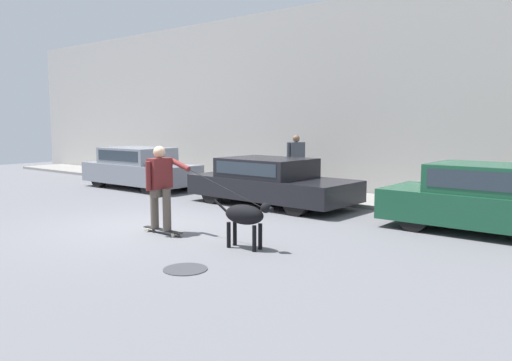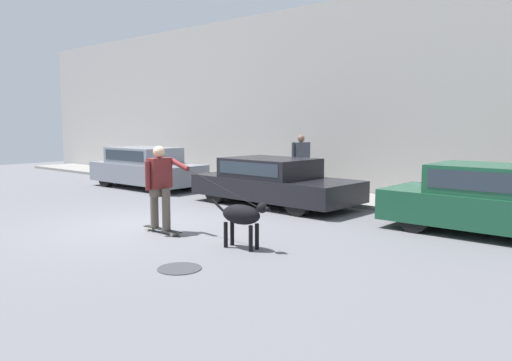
% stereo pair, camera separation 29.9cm
% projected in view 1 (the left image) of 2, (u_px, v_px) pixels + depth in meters
% --- Properties ---
extents(ground_plane, '(36.00, 36.00, 0.00)m').
position_uv_depth(ground_plane, '(147.00, 227.00, 10.12)').
color(ground_plane, slate).
extents(back_wall, '(32.00, 0.30, 5.69)m').
position_uv_depth(back_wall, '(327.00, 99.00, 15.13)').
color(back_wall, '#B2ADA8').
rests_on(back_wall, ground_plane).
extents(sidewalk_curb, '(30.00, 1.98, 0.10)m').
position_uv_depth(sidewalk_curb, '(304.00, 194.00, 14.55)').
color(sidewalk_curb, gray).
rests_on(sidewalk_curb, ground_plane).
extents(parked_car_0, '(4.11, 1.71, 1.32)m').
position_uv_depth(parked_car_0, '(140.00, 168.00, 16.16)').
color(parked_car_0, black).
rests_on(parked_car_0, ground_plane).
extents(parked_car_1, '(4.48, 1.99, 1.21)m').
position_uv_depth(parked_car_1, '(270.00, 182.00, 12.82)').
color(parked_car_1, black).
rests_on(parked_car_1, ground_plane).
extents(parked_car_2, '(4.12, 1.74, 1.33)m').
position_uv_depth(parked_car_2, '(493.00, 201.00, 9.48)').
color(parked_car_2, black).
rests_on(parked_car_2, ground_plane).
extents(dog, '(1.17, 0.42, 0.82)m').
position_uv_depth(dog, '(245.00, 216.00, 8.34)').
color(dog, black).
rests_on(dog, ground_plane).
extents(skateboarder, '(2.86, 0.65, 1.67)m').
position_uv_depth(skateboarder, '(161.00, 184.00, 9.44)').
color(skateboarder, beige).
rests_on(skateboarder, ground_plane).
extents(pedestrian_with_bag, '(0.39, 0.67, 1.65)m').
position_uv_depth(pedestrian_with_bag, '(295.00, 160.00, 14.79)').
color(pedestrian_with_bag, '#28282D').
rests_on(pedestrian_with_bag, sidewalk_curb).
extents(manhole_cover, '(0.64, 0.64, 0.01)m').
position_uv_depth(manhole_cover, '(185.00, 269.00, 7.19)').
color(manhole_cover, '#38383D').
rests_on(manhole_cover, ground_plane).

